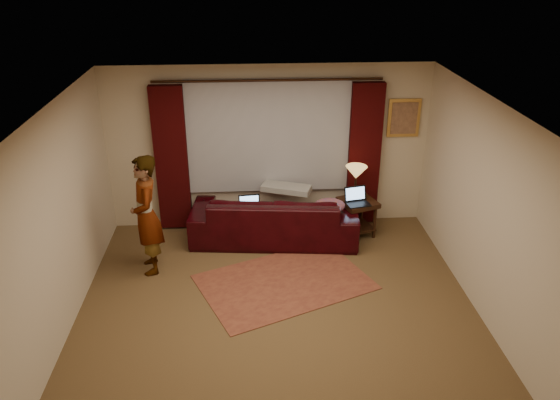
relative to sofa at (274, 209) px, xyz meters
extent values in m
cube|color=brown|center=(-0.06, -1.92, -0.52)|extent=(5.00, 5.00, 0.01)
cube|color=silver|center=(-0.06, -1.92, 2.09)|extent=(5.00, 5.00, 0.02)
cube|color=beige|center=(-0.06, 0.58, 0.79)|extent=(5.00, 0.02, 2.60)
cube|color=beige|center=(-0.06, -4.42, 0.79)|extent=(5.00, 0.02, 2.60)
cube|color=beige|center=(-2.56, -1.92, 0.79)|extent=(0.02, 5.00, 2.60)
cube|color=beige|center=(2.44, -1.92, 0.79)|extent=(0.02, 5.00, 2.60)
cube|color=#9C9CA3|center=(-0.06, 0.52, 0.99)|extent=(2.50, 0.05, 1.80)
cube|color=black|center=(-1.56, 0.47, 0.67)|extent=(0.50, 0.14, 2.30)
cube|color=black|center=(1.44, 0.47, 0.67)|extent=(0.50, 0.14, 2.30)
cylinder|color=black|center=(-0.06, 0.47, 1.87)|extent=(0.04, 0.04, 3.40)
cube|color=#C69142|center=(2.04, 0.55, 1.24)|extent=(0.50, 0.04, 0.60)
imported|color=black|center=(0.00, 0.00, 0.00)|extent=(2.64, 1.35, 1.03)
cube|color=gray|center=(0.20, 0.24, 0.51)|extent=(0.81, 0.54, 0.09)
ellipsoid|color=#7F475A|center=(0.82, -0.17, 0.10)|extent=(0.57, 0.49, 0.20)
cube|color=brown|center=(0.07, -1.24, -0.51)|extent=(2.60, 2.22, 0.01)
cube|color=black|center=(1.30, 0.05, -0.22)|extent=(0.65, 0.65, 0.59)
imported|color=gray|center=(-1.78, -0.78, 0.34)|extent=(0.61, 0.61, 1.70)
camera|label=1|loc=(-0.39, -7.48, 3.67)|focal=35.00mm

